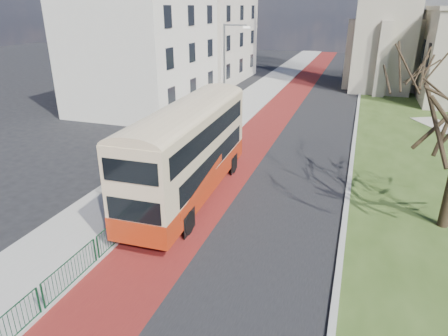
% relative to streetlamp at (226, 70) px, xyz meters
% --- Properties ---
extents(ground, '(160.00, 160.00, 0.00)m').
position_rel_streetlamp_xyz_m(ground, '(4.35, -18.00, -4.59)').
color(ground, black).
rests_on(ground, ground).
extents(road_carriageway, '(9.00, 120.00, 0.01)m').
position_rel_streetlamp_xyz_m(road_carriageway, '(5.85, 2.00, -4.59)').
color(road_carriageway, black).
rests_on(road_carriageway, ground).
extents(bus_lane, '(3.40, 120.00, 0.01)m').
position_rel_streetlamp_xyz_m(bus_lane, '(3.15, 2.00, -4.59)').
color(bus_lane, '#591414').
rests_on(bus_lane, ground).
extents(pavement_west, '(4.00, 120.00, 0.12)m').
position_rel_streetlamp_xyz_m(pavement_west, '(-0.65, 2.00, -4.53)').
color(pavement_west, gray).
rests_on(pavement_west, ground).
extents(kerb_west, '(0.25, 120.00, 0.13)m').
position_rel_streetlamp_xyz_m(kerb_west, '(1.35, 2.00, -4.53)').
color(kerb_west, '#999993').
rests_on(kerb_west, ground).
extents(kerb_east, '(0.25, 80.00, 0.13)m').
position_rel_streetlamp_xyz_m(kerb_east, '(10.45, 4.00, -4.53)').
color(kerb_east, '#999993').
rests_on(kerb_east, ground).
extents(pedestrian_railing, '(0.07, 24.00, 1.12)m').
position_rel_streetlamp_xyz_m(pedestrian_railing, '(1.40, -14.00, -4.04)').
color(pedestrian_railing, '#0E3E21').
rests_on(pedestrian_railing, ground).
extents(street_block_near, '(10.30, 14.30, 13.00)m').
position_rel_streetlamp_xyz_m(street_block_near, '(-9.65, 4.00, 1.92)').
color(street_block_near, silver).
rests_on(street_block_near, ground).
extents(street_block_far, '(10.30, 16.30, 11.50)m').
position_rel_streetlamp_xyz_m(street_block_far, '(-9.65, 20.00, 1.17)').
color(street_block_far, beige).
rests_on(street_block_far, ground).
extents(streetlamp, '(2.13, 0.18, 8.00)m').
position_rel_streetlamp_xyz_m(streetlamp, '(0.00, 0.00, 0.00)').
color(streetlamp, gray).
rests_on(streetlamp, pavement_west).
extents(bus, '(3.04, 11.58, 4.81)m').
position_rel_streetlamp_xyz_m(bus, '(2.55, -13.56, -1.85)').
color(bus, '#9E280E').
rests_on(bus, ground).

